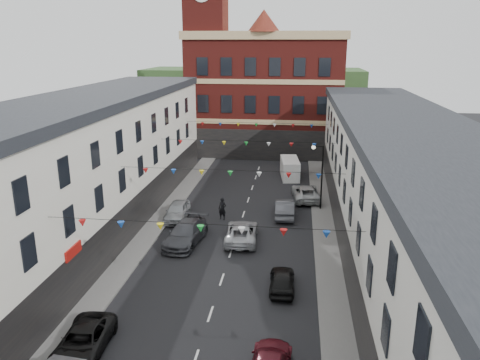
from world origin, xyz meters
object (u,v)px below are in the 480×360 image
at_px(street_lamp, 319,168).
at_px(car_right_d, 282,280).
at_px(car_right_e, 285,208).
at_px(white_van, 290,168).
at_px(car_left_d, 186,233).
at_px(pedestrian, 222,209).
at_px(car_left_e, 177,211).
at_px(moving_car, 242,232).
at_px(car_right_f, 306,193).
at_px(car_left_c, 83,342).

xyz_separation_m(street_lamp, car_right_d, (-2.68, -14.78, -3.26)).
bearing_deg(car_right_e, white_van, -92.67).
distance_m(car_left_d, pedestrian, 5.63).
xyz_separation_m(car_left_e, moving_car, (6.02, -3.84, -0.04)).
bearing_deg(street_lamp, car_left_d, -139.34).
distance_m(street_lamp, white_van, 11.12).
xyz_separation_m(car_right_e, white_van, (0.18, 12.42, 0.30)).
xyz_separation_m(car_left_e, car_right_e, (9.12, 1.86, 0.01)).
xyz_separation_m(car_right_f, moving_car, (-4.98, -10.43, -0.02)).
bearing_deg(moving_car, car_right_f, -118.36).
bearing_deg(car_right_f, car_left_e, 24.79).
bearing_deg(car_right_e, car_right_d, 89.33).
bearing_deg(white_van, street_lamp, -81.45).
bearing_deg(car_right_f, moving_car, 58.35).
height_order(car_right_f, moving_car, car_right_f).
relative_size(car_right_d, moving_car, 0.74).
bearing_deg(car_left_c, car_right_f, 62.55).
bearing_deg(car_right_f, pedestrian, 34.56).
height_order(car_left_c, pedestrian, pedestrian).
xyz_separation_m(car_right_e, car_right_f, (1.88, 4.73, -0.03)).
bearing_deg(car_right_d, car_right_e, -90.06).
height_order(car_left_d, car_right_e, car_left_d).
relative_size(car_left_d, car_right_e, 1.19).
height_order(car_right_d, car_right_f, car_right_f).
height_order(street_lamp, car_left_e, street_lamp).
relative_size(car_right_d, white_van, 0.79).
height_order(car_left_c, car_right_d, car_left_c).
xyz_separation_m(car_left_d, car_right_f, (9.10, 11.43, -0.07)).
bearing_deg(car_left_d, car_right_d, -32.43).
height_order(car_left_e, pedestrian, pedestrian).
xyz_separation_m(street_lamp, car_left_e, (-12.05, -3.88, -3.15)).
bearing_deg(pedestrian, car_left_d, -95.30).
distance_m(car_left_e, car_right_e, 9.30).
bearing_deg(pedestrian, car_right_d, -49.09).
xyz_separation_m(car_left_c, car_left_d, (1.90, 13.43, 0.15)).
distance_m(street_lamp, car_left_e, 13.05).
relative_size(car_left_c, car_left_d, 0.85).
xyz_separation_m(car_left_c, car_left_e, (0.00, 18.27, 0.10)).
height_order(car_left_d, moving_car, car_left_d).
bearing_deg(car_left_e, car_right_d, -51.25).
xyz_separation_m(car_left_d, car_right_d, (7.47, -6.07, -0.15)).
bearing_deg(white_van, car_left_d, -117.43).
relative_size(car_left_c, white_van, 0.98).
bearing_deg(white_van, car_right_f, -83.79).
distance_m(car_left_e, moving_car, 7.14).
distance_m(car_left_c, moving_car, 15.64).
distance_m(car_right_f, white_van, 7.88).
distance_m(car_left_d, car_left_e, 5.20).
bearing_deg(car_left_e, car_right_f, 29.00).
bearing_deg(car_right_f, street_lamp, 105.03).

